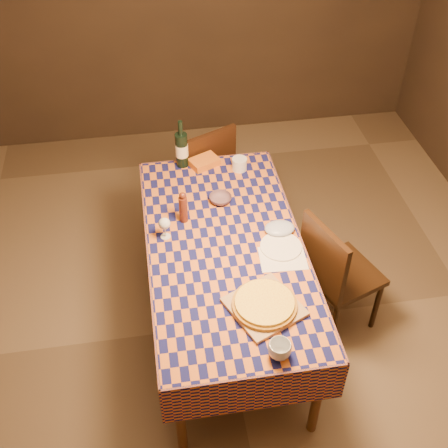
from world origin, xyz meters
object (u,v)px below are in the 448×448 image
object	(u,v)px
dining_table	(225,254)
chair_far	(203,171)
pizza	(265,303)
white_plate	(281,247)
bowl	(220,199)
chair_right	(334,271)
cutting_board	(264,307)
wine_bottle	(182,149)

from	to	relation	value
dining_table	chair_far	xyz separation A→B (m)	(0.01, 1.09, -0.17)
dining_table	pizza	xyz separation A→B (m)	(0.13, -0.51, 0.11)
white_plate	chair_far	size ratio (longest dim) A/B	0.27
bowl	chair_right	size ratio (longest dim) A/B	0.16
pizza	chair_far	xyz separation A→B (m)	(-0.12, 1.59, -0.29)
dining_table	cutting_board	distance (m)	0.53
dining_table	white_plate	distance (m)	0.34
pizza	bowl	world-z (taller)	pizza
dining_table	cutting_board	bearing A→B (deg)	-75.76
cutting_board	chair_right	distance (m)	0.74
cutting_board	wine_bottle	xyz separation A→B (m)	(-0.30, 1.36, 0.12)
pizza	white_plate	bearing A→B (deg)	65.82
cutting_board	pizza	distance (m)	0.03
pizza	white_plate	xyz separation A→B (m)	(0.20, 0.44, -0.03)
pizza	chair_far	bearing A→B (deg)	94.39
cutting_board	chair_right	xyz separation A→B (m)	(0.56, 0.42, -0.26)
cutting_board	white_plate	xyz separation A→B (m)	(0.20, 0.44, -0.00)
dining_table	chair_right	world-z (taller)	chair_right
pizza	wine_bottle	distance (m)	1.40
dining_table	cutting_board	size ratio (longest dim) A/B	5.32
chair_far	chair_right	world-z (taller)	same
cutting_board	chair_far	size ratio (longest dim) A/B	0.37
chair_far	chair_right	size ratio (longest dim) A/B	1.00
chair_right	white_plate	bearing A→B (deg)	176.54
dining_table	cutting_board	xyz separation A→B (m)	(0.13, -0.51, 0.09)
bowl	wine_bottle	bearing A→B (deg)	114.39
cutting_board	chair_right	bearing A→B (deg)	36.87
bowl	chair_right	world-z (taller)	chair_right
bowl	chair_far	size ratio (longest dim) A/B	0.16
cutting_board	pizza	bearing A→B (deg)	0.00
cutting_board	white_plate	distance (m)	0.48
wine_bottle	chair_right	xyz separation A→B (m)	(0.85, -0.95, -0.38)
dining_table	bowl	distance (m)	0.42
white_plate	chair_right	xyz separation A→B (m)	(0.36, -0.02, -0.25)
cutting_board	chair_far	bearing A→B (deg)	94.39
dining_table	wine_bottle	bearing A→B (deg)	101.04
chair_far	cutting_board	bearing A→B (deg)	-85.61
bowl	cutting_board	bearing A→B (deg)	-84.16
white_plate	chair_far	xyz separation A→B (m)	(-0.32, 1.16, -0.25)
bowl	chair_far	world-z (taller)	chair_far
cutting_board	bowl	bearing A→B (deg)	95.84
dining_table	pizza	bearing A→B (deg)	-75.76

